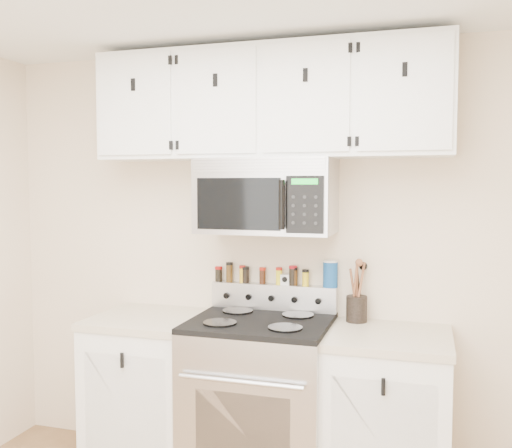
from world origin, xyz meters
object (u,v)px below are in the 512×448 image
(range, at_px, (260,402))
(utensil_crock, at_px, (357,307))
(salt_canister, at_px, (330,274))
(microwave, at_px, (267,196))

(range, distance_m, utensil_crock, 0.76)
(range, xyz_separation_m, salt_canister, (0.34, 0.28, 0.69))
(range, bearing_deg, utensil_crock, 24.96)
(microwave, distance_m, salt_canister, 0.59)
(range, height_order, salt_canister, salt_canister)
(microwave, bearing_deg, utensil_crock, 11.94)
(microwave, height_order, utensil_crock, microwave)
(range, relative_size, utensil_crock, 3.21)
(utensil_crock, xyz_separation_m, salt_canister, (-0.16, 0.05, 0.17))
(range, height_order, microwave, microwave)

